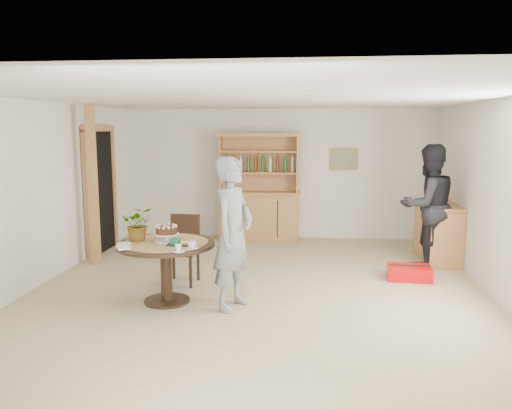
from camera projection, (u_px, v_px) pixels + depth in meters
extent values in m
plane|color=#C6AE88|center=(257.00, 294.00, 6.48)|extent=(7.00, 7.00, 0.00)
cube|color=white|center=(276.00, 174.00, 9.73)|extent=(6.00, 0.04, 2.50)
cube|color=white|center=(194.00, 285.00, 2.85)|extent=(6.00, 0.04, 2.50)
cube|color=white|center=(32.00, 196.00, 6.60)|extent=(0.04, 7.00, 2.50)
cube|color=white|center=(506.00, 203.00, 5.97)|extent=(0.04, 7.00, 2.50)
cube|color=white|center=(257.00, 98.00, 6.10)|extent=(6.00, 7.00, 0.04)
cube|color=#BA824E|center=(344.00, 159.00, 9.51)|extent=(0.52, 0.03, 0.42)
cube|color=#59724C|center=(344.00, 159.00, 9.49)|extent=(0.44, 0.02, 0.34)
cube|color=black|center=(100.00, 192.00, 8.59)|extent=(0.10, 0.90, 2.10)
cube|color=tan|center=(88.00, 196.00, 8.10)|extent=(0.12, 0.10, 2.10)
cube|color=tan|center=(112.00, 188.00, 9.08)|extent=(0.12, 0.10, 2.10)
cube|color=tan|center=(98.00, 128.00, 8.43)|extent=(0.12, 1.10, 0.10)
cube|color=#BA824E|center=(93.00, 186.00, 7.75)|extent=(0.12, 0.12, 2.50)
cube|color=tan|center=(259.00, 216.00, 9.62)|extent=(1.50, 0.50, 0.90)
cube|color=#BA824E|center=(259.00, 192.00, 9.55)|extent=(1.56, 0.54, 0.04)
cube|color=tan|center=(260.00, 163.00, 9.57)|extent=(1.50, 0.04, 1.06)
cube|color=tan|center=(221.00, 163.00, 9.50)|extent=(0.04, 0.34, 1.06)
cube|color=tan|center=(298.00, 164.00, 9.34)|extent=(0.04, 0.34, 1.06)
cube|color=#BA824E|center=(259.00, 173.00, 9.45)|extent=(1.44, 0.32, 0.03)
cube|color=#BA824E|center=(259.00, 151.00, 9.38)|extent=(1.44, 0.32, 0.03)
cube|color=tan|center=(259.00, 135.00, 9.34)|extent=(1.62, 0.40, 0.06)
cylinder|color=#194C1E|center=(230.00, 164.00, 9.48)|extent=(0.07, 0.07, 0.28)
cylinder|color=#4C2D14|center=(238.00, 164.00, 9.46)|extent=(0.07, 0.07, 0.28)
cylinder|color=#B2BFB2|center=(246.00, 164.00, 9.45)|extent=(0.07, 0.07, 0.28)
cylinder|color=#194C1E|center=(255.00, 164.00, 9.43)|extent=(0.07, 0.07, 0.28)
cylinder|color=#4C2D14|center=(263.00, 164.00, 9.41)|extent=(0.07, 0.07, 0.28)
cylinder|color=#B2BFB2|center=(272.00, 165.00, 9.40)|extent=(0.07, 0.07, 0.28)
cylinder|color=#194C1E|center=(280.00, 165.00, 9.38)|extent=(0.07, 0.07, 0.28)
cylinder|color=#4C2D14|center=(289.00, 165.00, 9.36)|extent=(0.07, 0.07, 0.28)
cube|color=tan|center=(438.00, 233.00, 8.08)|extent=(0.50, 1.20, 0.90)
cube|color=#BA824E|center=(439.00, 204.00, 8.01)|extent=(0.54, 1.26, 0.04)
cylinder|color=black|center=(166.00, 244.00, 6.08)|extent=(1.20, 1.20, 0.04)
cylinder|color=black|center=(166.00, 274.00, 6.14)|extent=(0.14, 0.14, 0.70)
cylinder|color=black|center=(167.00, 301.00, 6.19)|extent=(0.56, 0.56, 0.03)
cylinder|color=tan|center=(165.00, 242.00, 6.08)|extent=(1.04, 1.04, 0.01)
cube|color=black|center=(182.00, 252.00, 6.86)|extent=(0.45, 0.45, 0.04)
cube|color=black|center=(185.00, 231.00, 7.01)|extent=(0.42, 0.06, 0.46)
cube|color=black|center=(185.00, 216.00, 6.98)|extent=(0.42, 0.07, 0.05)
cube|color=black|center=(165.00, 271.00, 6.75)|extent=(0.04, 0.03, 0.44)
cube|color=black|center=(191.00, 272.00, 6.69)|extent=(0.03, 0.03, 0.44)
cube|color=black|center=(174.00, 264.00, 7.10)|extent=(0.04, 0.03, 0.44)
cube|color=black|center=(198.00, 265.00, 7.04)|extent=(0.03, 0.03, 0.44)
cylinder|color=white|center=(167.00, 241.00, 6.13)|extent=(0.28, 0.28, 0.01)
cylinder|color=white|center=(167.00, 238.00, 6.12)|extent=(0.05, 0.05, 0.08)
cylinder|color=white|center=(166.00, 234.00, 6.11)|extent=(0.30, 0.30, 0.01)
cylinder|color=#4D2716|center=(166.00, 230.00, 6.11)|extent=(0.26, 0.26, 0.09)
cylinder|color=white|center=(166.00, 226.00, 6.10)|extent=(0.08, 0.08, 0.01)
sphere|color=white|center=(176.00, 227.00, 6.09)|extent=(0.04, 0.04, 0.04)
sphere|color=white|center=(176.00, 226.00, 6.15)|extent=(0.04, 0.04, 0.04)
sphere|color=white|center=(173.00, 225.00, 6.19)|extent=(0.04, 0.04, 0.04)
sphere|color=white|center=(169.00, 224.00, 6.22)|extent=(0.04, 0.04, 0.04)
sphere|color=white|center=(164.00, 225.00, 6.21)|extent=(0.04, 0.04, 0.04)
sphere|color=white|center=(159.00, 225.00, 6.17)|extent=(0.04, 0.04, 0.04)
sphere|color=white|center=(157.00, 226.00, 6.11)|extent=(0.04, 0.04, 0.04)
sphere|color=white|center=(156.00, 227.00, 6.05)|extent=(0.04, 0.04, 0.04)
sphere|color=white|center=(159.00, 228.00, 6.00)|extent=(0.04, 0.04, 0.04)
sphere|color=white|center=(163.00, 228.00, 5.98)|extent=(0.04, 0.04, 0.04)
sphere|color=white|center=(169.00, 228.00, 5.99)|extent=(0.04, 0.04, 0.04)
sphere|color=white|center=(173.00, 228.00, 6.03)|extent=(0.04, 0.04, 0.04)
imported|color=#3F7233|center=(138.00, 224.00, 6.13)|extent=(0.47, 0.44, 0.42)
cube|color=black|center=(181.00, 244.00, 5.94)|extent=(0.30, 0.20, 0.01)
cube|color=#0D7A46|center=(176.00, 241.00, 5.94)|extent=(0.10, 0.10, 0.06)
cube|color=#0D7A46|center=(176.00, 238.00, 5.93)|extent=(0.11, 0.02, 0.01)
cylinder|color=white|center=(192.00, 248.00, 5.76)|extent=(0.15, 0.15, 0.01)
imported|color=white|center=(192.00, 244.00, 5.75)|extent=(0.10, 0.10, 0.08)
cylinder|color=white|center=(178.00, 251.00, 5.61)|extent=(0.15, 0.15, 0.01)
imported|color=white|center=(178.00, 248.00, 5.60)|extent=(0.08, 0.08, 0.07)
cube|color=white|center=(124.00, 244.00, 5.93)|extent=(0.14, 0.08, 0.03)
cube|color=white|center=(122.00, 246.00, 5.81)|extent=(0.16, 0.11, 0.03)
cube|color=white|center=(124.00, 248.00, 5.70)|extent=(0.16, 0.14, 0.03)
imported|color=slate|center=(233.00, 234.00, 5.87)|extent=(0.62, 0.77, 1.81)
imported|color=black|center=(428.00, 206.00, 7.69)|extent=(1.13, 1.01, 1.90)
cube|color=red|center=(409.00, 273.00, 7.09)|extent=(0.63, 0.44, 0.20)
cube|color=black|center=(409.00, 265.00, 7.08)|extent=(0.56, 0.08, 0.01)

